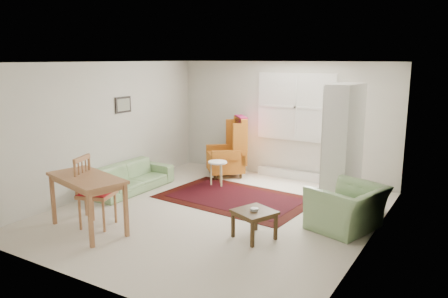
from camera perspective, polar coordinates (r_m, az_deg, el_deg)
The scene contains 10 objects.
room at distance 7.29m, azimuth -0.23°, elevation 1.45°, with size 5.04×5.54×2.51m.
rug at distance 8.19m, azimuth 1.45°, elevation -6.37°, with size 2.72×1.75×0.03m, color black, non-canonical shape.
sofa at distance 8.77m, azimuth -12.05°, elevation -2.98°, with size 1.82×0.71×0.74m, color #85AA71.
armchair at distance 6.91m, azimuth 15.82°, elevation -6.86°, with size 1.05×0.92×0.82m, color #85AA71.
wingback_chair at distance 9.58m, azimuth 0.19°, elevation 0.36°, with size 0.77×0.81×1.33m, color #C66E1E, non-canonical shape.
coffee_table at distance 6.40m, azimuth 3.97°, elevation -9.79°, with size 0.52×0.52×0.43m, color #412B14, non-canonical shape.
stool at distance 8.93m, azimuth -0.84°, elevation -3.19°, with size 0.38×0.38×0.51m, color white, non-canonical shape.
cabinet at distance 7.86m, azimuth 15.31°, elevation 0.41°, with size 0.45×0.86×2.14m, color silver, non-canonical shape.
desk at distance 6.92m, azimuth -17.33°, elevation -6.80°, with size 1.33×0.66×0.84m, color #A76E43, non-canonical shape.
desk_chair at distance 7.00m, azimuth -16.27°, elevation -5.42°, with size 0.48×0.48×1.10m, color #A76E43, non-canonical shape.
Camera 1 is at (3.75, -5.91, 2.57)m, focal length 35.00 mm.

